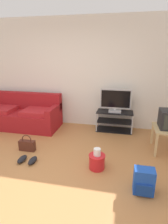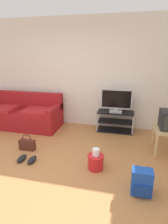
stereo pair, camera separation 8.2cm
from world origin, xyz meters
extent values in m
cube|color=#B27542|center=(0.00, 0.00, -0.01)|extent=(9.00, 9.80, 0.02)
cube|color=silver|center=(0.00, 2.45, 1.35)|extent=(9.00, 0.10, 2.70)
cube|color=maroon|center=(-1.37, 1.87, 0.21)|extent=(1.97, 0.85, 0.42)
cube|color=maroon|center=(-1.37, 2.19, 0.64)|extent=(1.97, 0.20, 0.43)
cube|color=maroon|center=(-0.45, 1.87, 0.51)|extent=(0.14, 0.85, 0.19)
cube|color=#AF2026|center=(-1.91, 1.81, 0.47)|extent=(0.79, 0.59, 0.10)
cube|color=#AF2026|center=(-0.83, 1.81, 0.47)|extent=(0.79, 0.59, 0.10)
cube|color=black|center=(1.01, 2.14, 0.48)|extent=(0.87, 0.41, 0.02)
cube|color=black|center=(1.01, 2.14, 0.25)|extent=(0.83, 0.40, 0.02)
cube|color=black|center=(1.01, 2.14, 0.01)|extent=(0.87, 0.41, 0.02)
cylinder|color=#B7B7BC|center=(0.59, 1.95, 0.25)|extent=(0.03, 0.03, 0.49)
cylinder|color=#B7B7BC|center=(1.43, 1.95, 0.25)|extent=(0.03, 0.03, 0.49)
cylinder|color=#B7B7BC|center=(0.59, 2.33, 0.25)|extent=(0.03, 0.03, 0.49)
cylinder|color=#B7B7BC|center=(1.43, 2.33, 0.25)|extent=(0.03, 0.03, 0.49)
cube|color=#B2B2B7|center=(1.01, 2.12, 0.52)|extent=(0.30, 0.22, 0.05)
cube|color=#B2B2B7|center=(1.01, 2.12, 0.56)|extent=(0.05, 0.04, 0.04)
cube|color=#B2B2B7|center=(1.01, 2.12, 0.81)|extent=(0.73, 0.04, 0.46)
cube|color=black|center=(1.01, 2.10, 0.81)|extent=(0.67, 0.01, 0.40)
cube|color=tan|center=(1.83, 1.05, 0.23)|extent=(0.04, 0.04, 0.46)
cube|color=tan|center=(1.83, 1.59, 0.23)|extent=(0.04, 0.04, 0.46)
cube|color=blue|center=(1.53, 0.03, 0.18)|extent=(0.28, 0.18, 0.37)
cube|color=navy|center=(1.53, -0.07, 0.12)|extent=(0.21, 0.04, 0.16)
cylinder|color=navy|center=(1.46, 0.14, 0.20)|extent=(0.04, 0.04, 0.29)
cylinder|color=navy|center=(1.61, 0.14, 0.20)|extent=(0.04, 0.04, 0.29)
cube|color=#4C2319|center=(-0.61, 0.77, 0.10)|extent=(0.32, 0.11, 0.21)
torus|color=#4C2319|center=(-0.61, 0.77, 0.24)|extent=(0.20, 0.02, 0.20)
cylinder|color=red|center=(0.83, 0.46, 0.12)|extent=(0.26, 0.26, 0.25)
cylinder|color=red|center=(0.83, 0.46, 0.24)|extent=(0.28, 0.28, 0.02)
cylinder|color=white|center=(0.83, 0.46, 0.30)|extent=(0.12, 0.12, 0.14)
ellipsoid|color=black|center=(-0.51, 0.38, 0.04)|extent=(0.12, 0.26, 0.09)
ellipsoid|color=black|center=(-0.31, 0.38, 0.04)|extent=(0.12, 0.26, 0.09)
camera|label=1|loc=(1.18, -2.22, 1.85)|focal=29.81mm
camera|label=2|loc=(1.26, -2.21, 1.85)|focal=29.81mm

